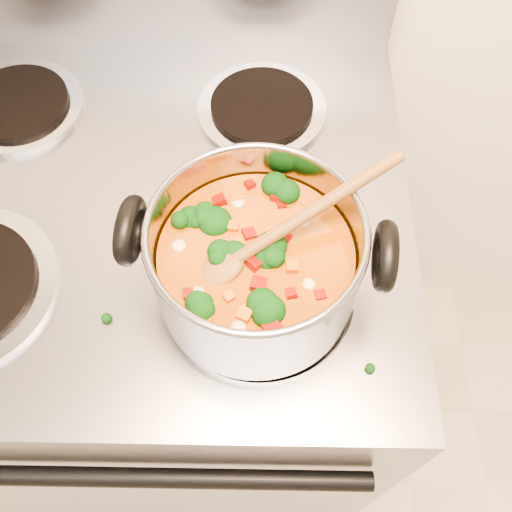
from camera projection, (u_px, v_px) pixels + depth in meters
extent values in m
cube|color=gray|center=(172.00, 328.00, 1.15)|extent=(0.74, 0.65, 0.92)
cylinder|color=black|center=(111.00, 477.00, 0.69)|extent=(0.63, 0.02, 0.02)
cylinder|color=#A5A5AD|center=(259.00, 292.00, 0.68)|extent=(0.23, 0.23, 0.01)
cylinder|color=black|center=(259.00, 289.00, 0.67)|extent=(0.18, 0.18, 0.01)
cylinder|color=#A5A5AD|center=(19.00, 107.00, 0.83)|extent=(0.19, 0.19, 0.01)
cylinder|color=black|center=(17.00, 103.00, 0.82)|extent=(0.15, 0.15, 0.01)
cylinder|color=#A5A5AD|center=(262.00, 109.00, 0.82)|extent=(0.19, 0.19, 0.01)
cylinder|color=black|center=(262.00, 105.00, 0.82)|extent=(0.15, 0.15, 0.01)
cylinder|color=gray|center=(256.00, 261.00, 0.61)|extent=(0.22, 0.22, 0.12)
torus|color=gray|center=(256.00, 231.00, 0.56)|extent=(0.23, 0.23, 0.01)
cylinder|color=#924E0D|center=(256.00, 271.00, 0.63)|extent=(0.21, 0.21, 0.08)
torus|color=black|center=(130.00, 230.00, 0.58)|extent=(0.03, 0.08, 0.08)
torus|color=black|center=(385.00, 256.00, 0.57)|extent=(0.03, 0.08, 0.08)
ellipsoid|color=black|center=(217.00, 205.00, 0.63)|extent=(0.04, 0.04, 0.03)
ellipsoid|color=black|center=(253.00, 184.00, 0.64)|extent=(0.04, 0.04, 0.03)
ellipsoid|color=black|center=(325.00, 275.00, 0.58)|extent=(0.04, 0.04, 0.03)
ellipsoid|color=black|center=(246.00, 323.00, 0.55)|extent=(0.04, 0.04, 0.03)
ellipsoid|color=black|center=(209.00, 213.00, 0.62)|extent=(0.04, 0.04, 0.03)
ellipsoid|color=black|center=(212.00, 250.00, 0.60)|extent=(0.04, 0.04, 0.03)
ellipsoid|color=black|center=(264.00, 216.00, 0.62)|extent=(0.04, 0.04, 0.03)
ellipsoid|color=#8B0605|center=(194.00, 222.00, 0.61)|extent=(0.01, 0.01, 0.01)
ellipsoid|color=#8B0605|center=(196.00, 310.00, 0.56)|extent=(0.01, 0.01, 0.01)
ellipsoid|color=#8B0605|center=(205.00, 213.00, 0.62)|extent=(0.01, 0.01, 0.01)
ellipsoid|color=#8B0605|center=(216.00, 192.00, 0.63)|extent=(0.01, 0.01, 0.01)
ellipsoid|color=#8B0605|center=(272.00, 325.00, 0.55)|extent=(0.01, 0.01, 0.01)
ellipsoid|color=#8B0605|center=(274.00, 244.00, 0.60)|extent=(0.01, 0.01, 0.01)
ellipsoid|color=#8B0605|center=(313.00, 202.00, 0.63)|extent=(0.01, 0.01, 0.01)
ellipsoid|color=#8B0605|center=(294.00, 286.00, 0.58)|extent=(0.01, 0.01, 0.01)
ellipsoid|color=#8B0605|center=(312.00, 214.00, 0.62)|extent=(0.01, 0.01, 0.01)
ellipsoid|color=#8B0605|center=(251.00, 195.00, 0.63)|extent=(0.01, 0.01, 0.01)
ellipsoid|color=#8B0605|center=(185.00, 258.00, 0.59)|extent=(0.01, 0.01, 0.01)
ellipsoid|color=#8B0605|center=(244.00, 246.00, 0.60)|extent=(0.01, 0.01, 0.01)
ellipsoid|color=#8B0605|center=(282.00, 265.00, 0.59)|extent=(0.01, 0.01, 0.01)
ellipsoid|color=#8B0605|center=(205.00, 294.00, 0.57)|extent=(0.01, 0.01, 0.01)
ellipsoid|color=#B84C0A|center=(279.00, 211.00, 0.62)|extent=(0.01, 0.01, 0.01)
ellipsoid|color=#B84C0A|center=(307.00, 278.00, 0.58)|extent=(0.01, 0.01, 0.01)
ellipsoid|color=#B84C0A|center=(245.00, 242.00, 0.60)|extent=(0.01, 0.01, 0.01)
ellipsoid|color=#B84C0A|center=(207.00, 249.00, 0.60)|extent=(0.01, 0.01, 0.01)
ellipsoid|color=#B84C0A|center=(176.00, 288.00, 0.57)|extent=(0.01, 0.01, 0.01)
ellipsoid|color=#B84C0A|center=(191.00, 262.00, 0.59)|extent=(0.01, 0.01, 0.01)
ellipsoid|color=#B84C0A|center=(275.00, 266.00, 0.59)|extent=(0.01, 0.01, 0.01)
ellipsoid|color=#B84C0A|center=(270.00, 185.00, 0.64)|extent=(0.01, 0.01, 0.01)
ellipsoid|color=tan|center=(323.00, 296.00, 0.57)|extent=(0.02, 0.02, 0.01)
ellipsoid|color=tan|center=(238.00, 280.00, 0.58)|extent=(0.02, 0.02, 0.01)
ellipsoid|color=tan|center=(206.00, 283.00, 0.58)|extent=(0.02, 0.02, 0.01)
ellipsoid|color=tan|center=(303.00, 232.00, 0.61)|extent=(0.02, 0.02, 0.01)
ellipsoid|color=tan|center=(234.00, 212.00, 0.62)|extent=(0.02, 0.02, 0.01)
ellipsoid|color=tan|center=(310.00, 313.00, 0.56)|extent=(0.02, 0.02, 0.01)
ellipsoid|color=tan|center=(173.00, 236.00, 0.61)|extent=(0.02, 0.02, 0.01)
ellipsoid|color=tan|center=(289.00, 282.00, 0.58)|extent=(0.02, 0.02, 0.01)
ellipsoid|color=tan|center=(269.00, 326.00, 0.55)|extent=(0.02, 0.02, 0.01)
ellipsoid|color=brown|center=(217.00, 271.00, 0.59)|extent=(0.08, 0.06, 0.03)
cylinder|color=brown|center=(308.00, 214.00, 0.58)|extent=(0.20, 0.11, 0.08)
ellipsoid|color=black|center=(134.00, 282.00, 0.68)|extent=(0.01, 0.01, 0.01)
ellipsoid|color=black|center=(197.00, 404.00, 0.61)|extent=(0.01, 0.01, 0.01)
ellipsoid|color=black|center=(141.00, 404.00, 0.61)|extent=(0.01, 0.01, 0.01)
ellipsoid|color=black|center=(99.00, 400.00, 0.61)|extent=(0.01, 0.01, 0.01)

